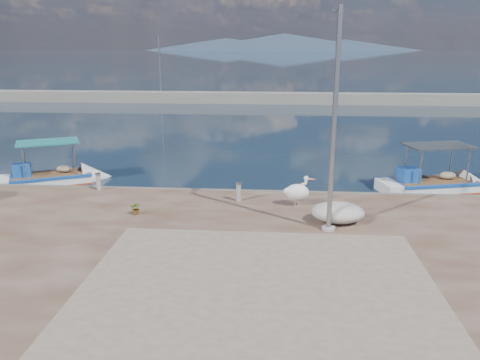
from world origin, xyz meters
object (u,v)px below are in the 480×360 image
(bollard_near, at_px, (239,191))
(lamp_post, at_px, (334,131))
(boat_right, at_px, (433,186))
(pelican, at_px, (298,192))
(boat_left, at_px, (51,180))

(bollard_near, bearing_deg, lamp_post, -40.28)
(lamp_post, bearing_deg, bollard_near, 139.72)
(boat_right, bearing_deg, lamp_post, -144.10)
(pelican, bearing_deg, boat_left, 154.75)
(boat_left, relative_size, pelican, 4.24)
(boat_left, relative_size, bollard_near, 6.84)
(bollard_near, bearing_deg, pelican, -9.25)
(pelican, bearing_deg, lamp_post, -75.63)
(boat_left, height_order, lamp_post, lamp_post)
(boat_right, height_order, pelican, boat_right)
(pelican, distance_m, lamp_post, 3.73)
(boat_left, xyz_separation_m, bollard_near, (9.28, -3.37, 0.72))
(boat_left, distance_m, bollard_near, 9.90)
(lamp_post, bearing_deg, boat_right, 49.88)
(bollard_near, bearing_deg, boat_left, 160.02)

